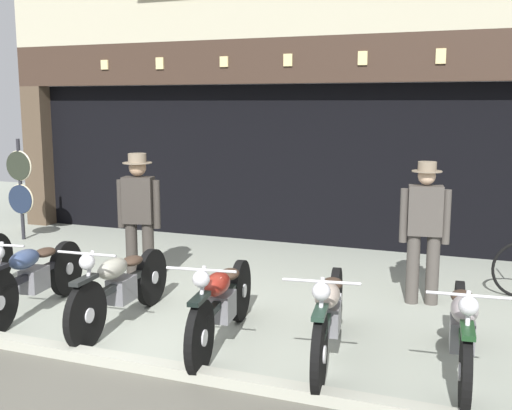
{
  "coord_description": "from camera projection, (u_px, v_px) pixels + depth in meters",
  "views": [
    {
      "loc": [
        3.06,
        -4.33,
        2.3
      ],
      "look_at": [
        0.34,
        2.69,
        1.06
      ],
      "focal_mm": 43.69,
      "sensor_mm": 36.0,
      "label": 1
    }
  ],
  "objects": [
    {
      "name": "motorcycle_center_right",
      "position": [
        329.0,
        314.0,
        5.59
      ],
      "size": [
        0.62,
        2.06,
        0.92
      ],
      "rotation": [
        0.0,
        0.0,
        3.29
      ],
      "color": "black",
      "rests_on": "ground"
    },
    {
      "name": "motorcycle_center",
      "position": [
        222.0,
        302.0,
        5.93
      ],
      "size": [
        0.62,
        2.03,
        0.92
      ],
      "rotation": [
        0.0,
        0.0,
        3.29
      ],
      "color": "black",
      "rests_on": "ground"
    },
    {
      "name": "advert_board_near",
      "position": [
        413.0,
        142.0,
        9.48
      ],
      "size": [
        0.82,
        0.03,
        0.91
      ],
      "color": "silver"
    },
    {
      "name": "motorcycle_left",
      "position": [
        33.0,
        276.0,
        6.82
      ],
      "size": [
        0.62,
        1.99,
        0.92
      ],
      "rotation": [
        0.0,
        0.0,
        3.28
      ],
      "color": "black",
      "rests_on": "ground"
    },
    {
      "name": "advert_board_far",
      "position": [
        488.0,
        149.0,
        9.11
      ],
      "size": [
        0.82,
        0.03,
        1.0
      ],
      "color": "silver"
    },
    {
      "name": "shop_facade",
      "position": [
        323.0,
        133.0,
        11.61
      ],
      "size": [
        10.81,
        4.42,
        6.44
      ],
      "color": "black",
      "rests_on": "ground"
    },
    {
      "name": "shopkeeper_center",
      "position": [
        425.0,
        226.0,
        7.09
      ],
      "size": [
        0.55,
        0.34,
        1.65
      ],
      "rotation": [
        0.0,
        0.0,
        3.31
      ],
      "color": "#47423D",
      "rests_on": "ground"
    },
    {
      "name": "tyre_sign_pole",
      "position": [
        20.0,
        184.0,
        10.46
      ],
      "size": [
        0.51,
        0.06,
        1.71
      ],
      "color": "#232328",
      "rests_on": "ground"
    },
    {
      "name": "motorcycle_right",
      "position": [
        462.0,
        328.0,
        5.27
      ],
      "size": [
        0.62,
        2.0,
        0.91
      ],
      "rotation": [
        0.0,
        0.0,
        3.23
      ],
      "color": "black",
      "rests_on": "ground"
    },
    {
      "name": "motorcycle_center_left",
      "position": [
        120.0,
        285.0,
        6.47
      ],
      "size": [
        0.62,
        2.01,
        0.92
      ],
      "rotation": [
        0.0,
        0.0,
        3.21
      ],
      "color": "black",
      "rests_on": "ground"
    },
    {
      "name": "salesman_left",
      "position": [
        139.0,
        211.0,
        7.92
      ],
      "size": [
        0.55,
        0.37,
        1.67
      ],
      "rotation": [
        0.0,
        0.0,
        3.39
      ],
      "color": "#38332D",
      "rests_on": "ground"
    }
  ]
}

